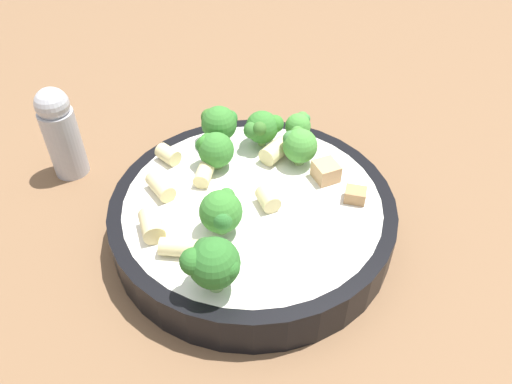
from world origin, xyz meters
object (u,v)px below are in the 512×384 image
at_px(rigatoni_2, 171,154).
at_px(chicken_chunk_0, 329,171).
at_px(rigatoni_1, 207,175).
at_px(pasta_bowl, 256,214).
at_px(pepper_shaker, 64,132).
at_px(broccoli_floret_2, 225,212).
at_px(broccoli_floret_3, 217,263).
at_px(broccoli_floret_4, 302,125).
at_px(broccoli_floret_1, 217,149).
at_px(broccoli_floret_5, 302,145).
at_px(broccoli_floret_6, 223,123).
at_px(rigatoni_6, 156,225).
at_px(rigatoni_0, 183,247).
at_px(rigatoni_5, 272,199).
at_px(rigatoni_3, 164,186).
at_px(chicken_chunk_1, 360,198).
at_px(rigatoni_4, 279,151).
at_px(broccoli_floret_0, 266,127).

xyz_separation_m(rigatoni_2, chicken_chunk_0, (-0.14, 0.03, 0.00)).
bearing_deg(rigatoni_2, rigatoni_1, 140.18).
height_order(pasta_bowl, pepper_shaker, pepper_shaker).
relative_size(broccoli_floret_2, rigatoni_2, 1.81).
bearing_deg(broccoli_floret_3, broccoli_floret_4, -112.36).
height_order(broccoli_floret_1, broccoli_floret_4, broccoli_floret_1).
bearing_deg(broccoli_floret_3, broccoli_floret_2, -93.76).
height_order(broccoli_floret_5, broccoli_floret_6, broccoli_floret_6).
xyz_separation_m(pasta_bowl, broccoli_floret_1, (0.03, -0.05, 0.04)).
xyz_separation_m(broccoli_floret_6, rigatoni_6, (0.05, 0.12, -0.01)).
height_order(broccoli_floret_1, rigatoni_1, broccoli_floret_1).
xyz_separation_m(broccoli_floret_4, rigatoni_1, (0.09, 0.06, -0.01)).
xyz_separation_m(broccoli_floret_3, rigatoni_6, (0.05, -0.05, -0.02)).
distance_m(pasta_bowl, rigatoni_0, 0.08).
height_order(rigatoni_2, rigatoni_6, rigatoni_6).
height_order(broccoli_floret_2, pepper_shaker, pepper_shaker).
relative_size(pasta_bowl, rigatoni_5, 12.02).
bearing_deg(rigatoni_3, broccoli_floret_1, -140.51).
xyz_separation_m(broccoli_floret_6, chicken_chunk_1, (-0.12, 0.09, -0.02)).
relative_size(rigatoni_3, chicken_chunk_1, 1.66).
height_order(broccoli_floret_5, rigatoni_4, broccoli_floret_5).
distance_m(rigatoni_2, chicken_chunk_1, 0.18).
xyz_separation_m(broccoli_floret_5, rigatoni_6, (0.12, 0.09, -0.01)).
bearing_deg(broccoli_floret_1, rigatoni_1, 68.12).
xyz_separation_m(broccoli_floret_1, broccoli_floret_4, (-0.08, -0.04, -0.00)).
xyz_separation_m(broccoli_floret_3, rigatoni_1, (0.02, -0.12, -0.02)).
distance_m(broccoli_floret_6, chicken_chunk_1, 0.15).
bearing_deg(pasta_bowl, broccoli_floret_5, -129.25).
bearing_deg(chicken_chunk_1, broccoli_floret_0, -47.23).
xyz_separation_m(rigatoni_2, pepper_shaker, (0.11, -0.03, 0.00)).
bearing_deg(chicken_chunk_0, chicken_chunk_1, 123.61).
bearing_deg(broccoli_floret_1, broccoli_floret_3, 92.72).
bearing_deg(rigatoni_4, broccoli_floret_5, 164.32).
bearing_deg(rigatoni_2, broccoli_floret_2, 120.70).
height_order(rigatoni_0, rigatoni_2, same).
xyz_separation_m(broccoli_floret_3, pepper_shaker, (0.16, -0.18, -0.02)).
xyz_separation_m(broccoli_floret_0, broccoli_floret_3, (0.04, 0.17, 0.01)).
height_order(broccoli_floret_6, rigatoni_1, broccoli_floret_6).
bearing_deg(broccoli_floret_1, pepper_shaker, -14.83).
distance_m(broccoli_floret_0, rigatoni_1, 0.08).
relative_size(broccoli_floret_1, rigatoni_1, 1.60).
distance_m(broccoli_floret_1, rigatoni_0, 0.11).
relative_size(rigatoni_1, chicken_chunk_1, 1.24).
bearing_deg(rigatoni_5, chicken_chunk_1, -178.45).
bearing_deg(chicken_chunk_1, pasta_bowl, -2.74).
relative_size(rigatoni_0, rigatoni_2, 1.40).
bearing_deg(rigatoni_3, pepper_shaker, -35.87).
relative_size(rigatoni_0, rigatoni_5, 1.45).
height_order(rigatoni_4, chicken_chunk_0, rigatoni_4).
relative_size(broccoli_floret_1, broccoli_floret_2, 0.92).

